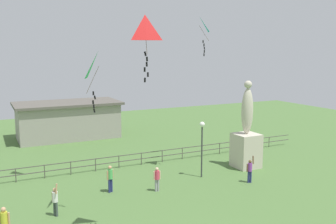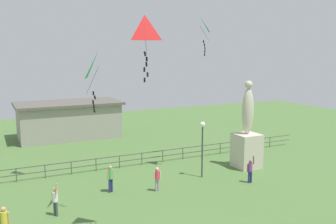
# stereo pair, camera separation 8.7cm
# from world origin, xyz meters

# --- Properties ---
(statue_monument) EXTENTS (1.75, 1.75, 6.46)m
(statue_monument) POSITION_xyz_m (10.09, 10.08, 2.02)
(statue_monument) COLOR beige
(statue_monument) RESTS_ON ground_plane
(lamppost) EXTENTS (0.36, 0.36, 3.86)m
(lamppost) POSITION_xyz_m (5.92, 9.52, 2.86)
(lamppost) COLOR #38383D
(lamppost) RESTS_ON ground_plane
(person_0) EXTENTS (0.46, 0.31, 1.80)m
(person_0) POSITION_xyz_m (8.16, 7.16, 0.91)
(person_0) COLOR navy
(person_0) RESTS_ON ground_plane
(person_1) EXTENTS (0.46, 0.28, 1.53)m
(person_1) POSITION_xyz_m (2.06, 8.41, 0.88)
(person_1) COLOR #99999E
(person_1) RESTS_ON ground_plane
(person_2) EXTENTS (0.49, 0.31, 1.66)m
(person_2) POSITION_xyz_m (-6.72, 5.64, 0.96)
(person_2) COLOR black
(person_2) RESTS_ON ground_plane
(person_3) EXTENTS (0.28, 0.47, 1.81)m
(person_3) POSITION_xyz_m (-4.19, 7.48, 0.91)
(person_3) COLOR #3F4C47
(person_3) RESTS_ON ground_plane
(person_5) EXTENTS (0.47, 0.31, 1.68)m
(person_5) POSITION_xyz_m (-0.56, 9.54, 0.97)
(person_5) COLOR navy
(person_5) RESTS_ON ground_plane
(kite_1) EXTENTS (1.02, 0.73, 2.80)m
(kite_1) POSITION_xyz_m (-0.83, 3.19, 9.35)
(kite_1) COLOR red
(kite_2) EXTENTS (1.05, 0.96, 2.56)m
(kite_2) POSITION_xyz_m (6.33, 10.69, 10.14)
(kite_2) COLOR #19B2B2
(kite_3) EXTENTS (1.09, 1.10, 3.02)m
(kite_3) POSITION_xyz_m (-1.98, 6.42, 7.72)
(kite_3) COLOR #1EB759
(waterfront_railing) EXTENTS (36.04, 0.06, 0.95)m
(waterfront_railing) POSITION_xyz_m (-0.31, 14.00, 0.63)
(waterfront_railing) COLOR #4C4742
(waterfront_railing) RESTS_ON ground_plane
(pavilion_building) EXTENTS (10.13, 5.44, 3.59)m
(pavilion_building) POSITION_xyz_m (0.29, 26.00, 1.82)
(pavilion_building) COLOR gray
(pavilion_building) RESTS_ON ground_plane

